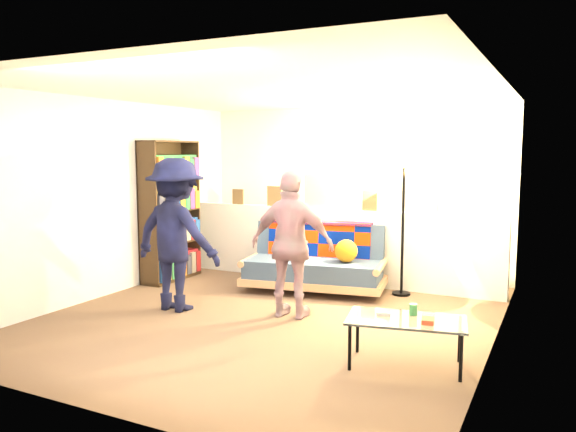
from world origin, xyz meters
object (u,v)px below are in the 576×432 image
Objects in this scene: bookshelf at (170,215)px; coffee_table at (407,322)px; person_left at (176,235)px; futon_sofa at (316,263)px; floor_lamp at (405,201)px; person_right at (292,245)px.

coffee_table is at bearing -24.16° from bookshelf.
futon_sofa is at bearing -123.54° from person_left.
futon_sofa is 2.61m from coffee_table.
futon_sofa reaches higher than coffee_table.
person_left is (-2.10, -1.77, -0.32)m from floor_lamp.
person_right reaches higher than futon_sofa.
bookshelf is at bearing -24.50° from person_right.
coffee_table is 1.72m from person_right.
futon_sofa is 1.14× the size of floor_lamp.
person_left is at bearing 169.35° from coffee_table.
coffee_table is 2.83m from person_left.
floor_lamp is (-0.64, 2.29, 0.79)m from coffee_table.
floor_lamp is at bearing -137.64° from person_left.
bookshelf reaches higher than floor_lamp.
futon_sofa is at bearing -83.04° from person_right.
bookshelf is at bearing -171.40° from futon_sofa.
coffee_table is 0.63× the size of floor_lamp.
person_left is at bearing -125.76° from futon_sofa.
floor_lamp is at bearing 105.69° from coffee_table.
floor_lamp is at bearing 16.02° from futon_sofa.
person_right reaches higher than coffee_table.
person_right is at bearing -20.54° from bookshelf.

